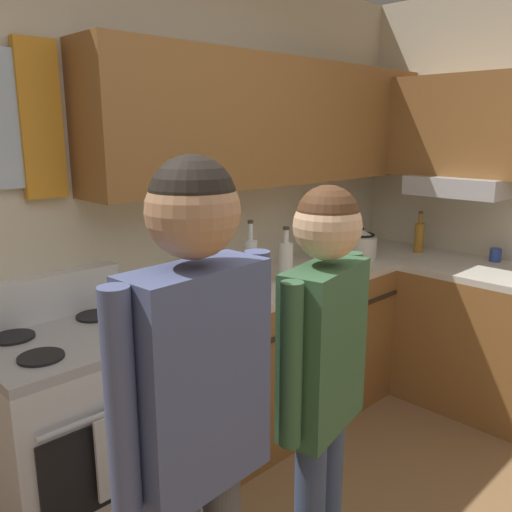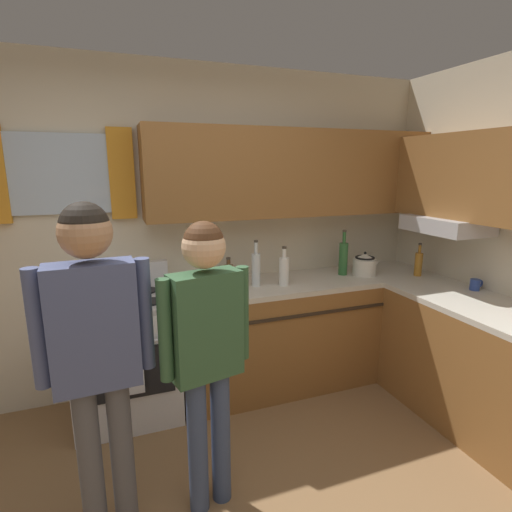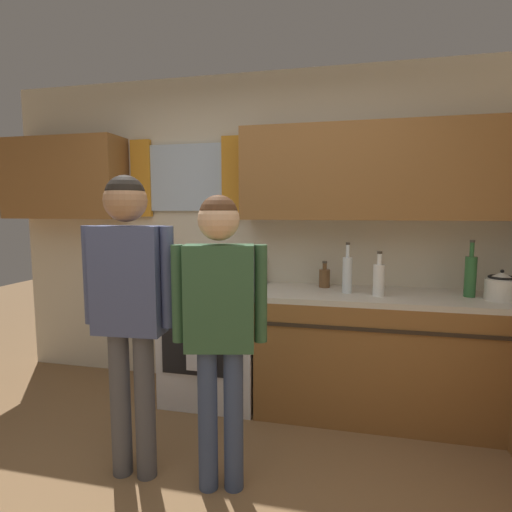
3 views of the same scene
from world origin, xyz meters
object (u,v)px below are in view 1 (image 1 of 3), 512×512
Objects in this scene: adult_left at (198,401)px; bottle_tall_clear at (251,262)px; bottle_squat_brown at (204,273)px; bottle_milk_white at (286,261)px; mug_cobalt_blue at (496,255)px; stovetop_kettle at (362,244)px; bottle_wine_green at (337,237)px; stove_oven at (78,429)px; adult_in_plaid at (323,365)px; bottle_oil_amber at (419,237)px.

bottle_tall_clear is at bearing 41.24° from adult_left.
adult_left reaches higher than bottle_squat_brown.
mug_cobalt_blue is at bearing -25.53° from bottle_milk_white.
bottle_wine_green is at bearing 156.68° from stovetop_kettle.
bottle_tall_clear reaches higher than mug_cobalt_blue.
stove_oven is at bearing 164.40° from mug_cobalt_blue.
bottle_milk_white is 0.20× the size of adult_in_plaid.
bottle_tall_clear is 0.22m from bottle_milk_white.
bottle_oil_amber reaches higher than stovetop_kettle.
adult_in_plaid is at bearing -111.49° from bottle_squat_brown.
adult_in_plaid is (-1.47, -1.06, -0.06)m from bottle_wine_green.
bottle_squat_brown reaches higher than mug_cobalt_blue.
stovetop_kettle is (-0.42, 0.18, -0.01)m from bottle_oil_amber.
bottle_oil_amber is 0.78× the size of bottle_tall_clear.
adult_left is at bearing -179.72° from adult_in_plaid.
adult_left is (-1.98, -1.06, 0.01)m from bottle_wine_green.
bottle_oil_amber is 0.73× the size of bottle_wine_green.
bottle_wine_green is at bearing 0.89° from stove_oven.
bottle_milk_white is (-1.20, 0.15, 0.01)m from bottle_oil_amber.
bottle_oil_amber is at bearing -23.47° from stovetop_kettle.
adult_left is at bearing -173.15° from mug_cobalt_blue.
bottle_milk_white is at bearing 34.84° from adult_left.
stovetop_kettle is at bearing 128.77° from mug_cobalt_blue.
mug_cobalt_blue is at bearing 6.85° from adult_left.
bottle_wine_green is 0.25× the size of adult_in_plaid.
bottle_oil_amber is 0.65m from bottle_wine_green.
bottle_oil_amber is 0.50m from mug_cobalt_blue.
bottle_milk_white is (1.23, -0.08, 0.55)m from stove_oven.
adult_left is (-1.37, -0.95, 0.04)m from bottle_milk_white.
stove_oven is at bearing 178.71° from stovetop_kettle.
bottle_tall_clear reaches higher than bottle_squat_brown.
bottle_wine_green is 3.43× the size of mug_cobalt_blue.
adult_in_plaid is at bearing 0.28° from adult_left.
stovetop_kettle is (0.17, -0.07, -0.06)m from bottle_wine_green.
bottle_tall_clear is at bearing -1.31° from stove_oven.
bottle_tall_clear reaches higher than stove_oven.
bottle_milk_white is 1.28m from adult_in_plaid.
bottle_wine_green is at bearing 10.19° from bottle_milk_white.
bottle_squat_brown is (-1.59, 0.39, -0.03)m from bottle_oil_amber.
bottle_oil_amber is 2.49× the size of mug_cobalt_blue.
adult_in_plaid is at bearing -144.16° from bottle_wine_green.
bottle_wine_green is at bearing 28.21° from adult_left.
bottle_wine_green is 1.81m from adult_in_plaid.
mug_cobalt_blue is 2.20m from adult_in_plaid.
adult_left is at bearing -138.76° from bottle_tall_clear.
stovetop_kettle is at bearing -1.27° from bottle_tall_clear.
stovetop_kettle is at bearing 24.67° from adult_left.
bottle_oil_amber is at bearing -23.42° from bottle_wine_green.
stove_oven is at bearing 82.36° from adult_left.
bottle_wine_green is 1.03m from mug_cobalt_blue.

